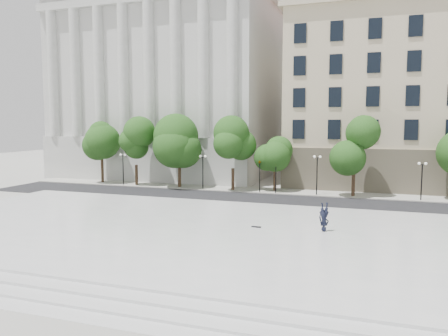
{
  "coord_description": "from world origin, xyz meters",
  "views": [
    {
      "loc": [
        12.04,
        -24.7,
        7.81
      ],
      "look_at": [
        0.29,
        10.0,
        4.04
      ],
      "focal_mm": 35.0,
      "sensor_mm": 36.0,
      "label": 1
    }
  ],
  "objects_px": {
    "traffic_light_west": "(260,160)",
    "person_lying": "(324,227)",
    "traffic_light_east": "(276,161)",
    "skateboard": "(256,227)"
  },
  "relations": [
    {
      "from": "traffic_light_east",
      "to": "person_lying",
      "type": "relative_size",
      "value": 2.12
    },
    {
      "from": "traffic_light_west",
      "to": "person_lying",
      "type": "distance_m",
      "value": 19.52
    },
    {
      "from": "skateboard",
      "to": "person_lying",
      "type": "bearing_deg",
      "value": 5.84
    },
    {
      "from": "traffic_light_east",
      "to": "person_lying",
      "type": "xyz_separation_m",
      "value": [
        6.99,
        -17.17,
        -2.95
      ]
    },
    {
      "from": "skateboard",
      "to": "traffic_light_west",
      "type": "bearing_deg",
      "value": 104.66
    },
    {
      "from": "traffic_light_west",
      "to": "traffic_light_east",
      "type": "bearing_deg",
      "value": -0.0
    },
    {
      "from": "traffic_light_east",
      "to": "traffic_light_west",
      "type": "bearing_deg",
      "value": 180.0
    },
    {
      "from": "traffic_light_west",
      "to": "traffic_light_east",
      "type": "height_order",
      "value": "traffic_light_west"
    },
    {
      "from": "traffic_light_east",
      "to": "skateboard",
      "type": "distance_m",
      "value": 17.97
    },
    {
      "from": "traffic_light_west",
      "to": "person_lying",
      "type": "height_order",
      "value": "traffic_light_west"
    }
  ]
}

